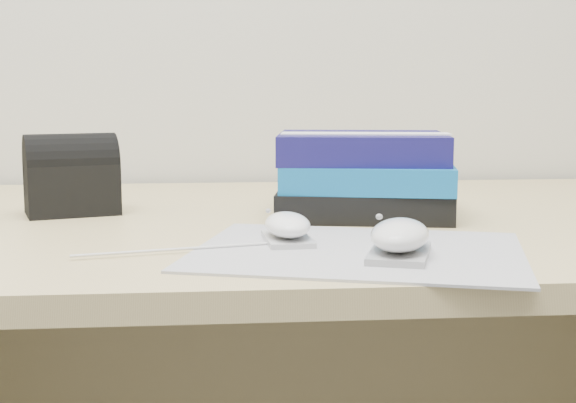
{
  "coord_description": "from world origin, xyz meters",
  "views": [
    {
      "loc": [
        -0.18,
        0.49,
        0.91
      ],
      "look_at": [
        -0.1,
        1.45,
        0.77
      ],
      "focal_mm": 50.0,
      "sensor_mm": 36.0,
      "label": 1
    }
  ],
  "objects": [
    {
      "name": "pouch",
      "position": [
        -0.39,
        1.63,
        0.78
      ],
      "size": [
        0.14,
        0.12,
        0.11
      ],
      "color": "black",
      "rests_on": "desk"
    },
    {
      "name": "mousepad",
      "position": [
        -0.03,
        1.33,
        0.73
      ],
      "size": [
        0.41,
        0.36,
        0.0
      ],
      "primitive_type": "cube",
      "rotation": [
        0.0,
        0.0,
        -0.28
      ],
      "color": "gray",
      "rests_on": "desk"
    },
    {
      "name": "usb_cable",
      "position": [
        -0.22,
        1.35,
        0.73
      ],
      "size": [
        0.23,
        0.06,
        0.0
      ],
      "primitive_type": "cylinder",
      "rotation": [
        0.0,
        1.57,
        0.24
      ],
      "color": "silver",
      "rests_on": "mousepad"
    },
    {
      "name": "desk",
      "position": [
        0.0,
        1.64,
        0.5
      ],
      "size": [
        1.6,
        0.8,
        0.73
      ],
      "color": "tan",
      "rests_on": "ground"
    },
    {
      "name": "mouse_rear",
      "position": [
        -0.11,
        1.39,
        0.75
      ],
      "size": [
        0.06,
        0.1,
        0.04
      ],
      "color": "#AFAFB2",
      "rests_on": "mousepad"
    },
    {
      "name": "book_stack",
      "position": [
        0.02,
        1.58,
        0.79
      ],
      "size": [
        0.27,
        0.23,
        0.12
      ],
      "color": "black",
      "rests_on": "desk"
    },
    {
      "name": "mouse_front",
      "position": [
        0.0,
        1.29,
        0.75
      ],
      "size": [
        0.09,
        0.12,
        0.05
      ],
      "color": "#959597",
      "rests_on": "mousepad"
    }
  ]
}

